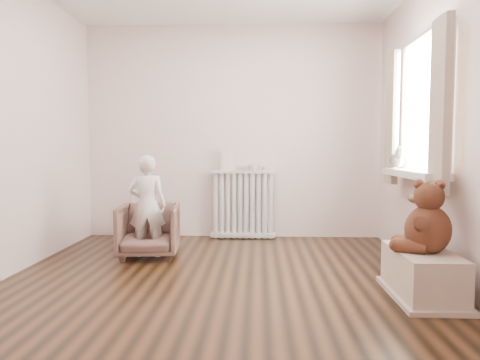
{
  "coord_description": "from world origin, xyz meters",
  "views": [
    {
      "loc": [
        0.32,
        -3.48,
        1.08
      ],
      "look_at": [
        0.15,
        0.45,
        0.8
      ],
      "focal_mm": 32.0,
      "sensor_mm": 36.0,
      "label": 1
    }
  ],
  "objects_px": {
    "teddy_bear": "(429,207)",
    "plush_cat": "(398,158)",
    "radiator": "(243,207)",
    "armchair": "(149,230)",
    "toy_bench": "(422,270)",
    "toy_vanity": "(139,216)",
    "child": "(147,206)"
  },
  "relations": [
    {
      "from": "teddy_bear",
      "to": "plush_cat",
      "type": "height_order",
      "value": "plush_cat"
    },
    {
      "from": "radiator",
      "to": "teddy_bear",
      "type": "height_order",
      "value": "teddy_bear"
    },
    {
      "from": "radiator",
      "to": "teddy_bear",
      "type": "relative_size",
      "value": 1.62
    },
    {
      "from": "armchair",
      "to": "teddy_bear",
      "type": "bearing_deg",
      "value": -31.35
    },
    {
      "from": "toy_bench",
      "to": "plush_cat",
      "type": "distance_m",
      "value": 1.32
    },
    {
      "from": "toy_vanity",
      "to": "armchair",
      "type": "distance_m",
      "value": 0.99
    },
    {
      "from": "armchair",
      "to": "plush_cat",
      "type": "distance_m",
      "value": 2.55
    },
    {
      "from": "radiator",
      "to": "child",
      "type": "xyz_separation_m",
      "value": [
        -0.91,
        -1.0,
        0.13
      ]
    },
    {
      "from": "radiator",
      "to": "armchair",
      "type": "height_order",
      "value": "radiator"
    },
    {
      "from": "plush_cat",
      "to": "toy_vanity",
      "type": "bearing_deg",
      "value": 138.06
    },
    {
      "from": "toy_bench",
      "to": "teddy_bear",
      "type": "distance_m",
      "value": 0.47
    },
    {
      "from": "toy_vanity",
      "to": "teddy_bear",
      "type": "height_order",
      "value": "teddy_bear"
    },
    {
      "from": "toy_bench",
      "to": "radiator",
      "type": "bearing_deg",
      "value": 124.14
    },
    {
      "from": "toy_vanity",
      "to": "armchair",
      "type": "bearing_deg",
      "value": -68.76
    },
    {
      "from": "toy_vanity",
      "to": "armchair",
      "type": "height_order",
      "value": "toy_vanity"
    },
    {
      "from": "child",
      "to": "teddy_bear",
      "type": "bearing_deg",
      "value": 149.65
    },
    {
      "from": "armchair",
      "to": "teddy_bear",
      "type": "relative_size",
      "value": 1.14
    },
    {
      "from": "radiator",
      "to": "child",
      "type": "bearing_deg",
      "value": -132.42
    },
    {
      "from": "toy_bench",
      "to": "teddy_bear",
      "type": "xyz_separation_m",
      "value": [
        0.01,
        -0.05,
        0.47
      ]
    },
    {
      "from": "armchair",
      "to": "radiator",
      "type": "bearing_deg",
      "value": 40.99
    },
    {
      "from": "radiator",
      "to": "armchair",
      "type": "relative_size",
      "value": 1.41
    },
    {
      "from": "child",
      "to": "teddy_bear",
      "type": "height_order",
      "value": "child"
    },
    {
      "from": "plush_cat",
      "to": "teddy_bear",
      "type": "bearing_deg",
      "value": -119.5
    },
    {
      "from": "radiator",
      "to": "teddy_bear",
      "type": "xyz_separation_m",
      "value": [
        1.4,
        -2.09,
        0.28
      ]
    },
    {
      "from": "toy_vanity",
      "to": "plush_cat",
      "type": "xyz_separation_m",
      "value": [
        2.8,
        -0.97,
        0.72
      ]
    },
    {
      "from": "radiator",
      "to": "plush_cat",
      "type": "distance_m",
      "value": 1.92
    },
    {
      "from": "child",
      "to": "plush_cat",
      "type": "bearing_deg",
      "value": 174.95
    },
    {
      "from": "teddy_bear",
      "to": "plush_cat",
      "type": "distance_m",
      "value": 1.15
    },
    {
      "from": "armchair",
      "to": "child",
      "type": "height_order",
      "value": "child"
    },
    {
      "from": "teddy_bear",
      "to": "plush_cat",
      "type": "xyz_separation_m",
      "value": [
        0.13,
        1.09,
        0.33
      ]
    },
    {
      "from": "radiator",
      "to": "toy_bench",
      "type": "bearing_deg",
      "value": -55.86
    },
    {
      "from": "teddy_bear",
      "to": "radiator",
      "type": "bearing_deg",
      "value": 145.68
    }
  ]
}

